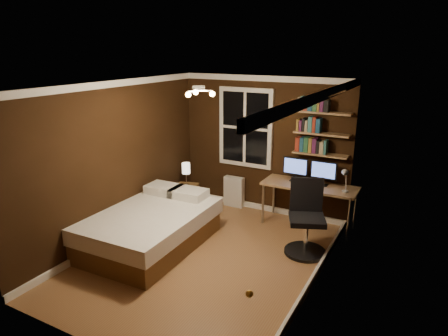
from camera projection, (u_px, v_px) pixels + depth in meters
The scene contains 24 objects.
floor at pixel (205, 258), 5.87m from camera, with size 4.20×4.20×0.00m, color brown.
wall_back at pixel (263, 145), 7.28m from camera, with size 3.20×0.04×2.50m, color black.
wall_left at pixel (116, 162), 6.23m from camera, with size 0.04×4.20×2.50m, color black.
wall_right at pixel (318, 197), 4.78m from camera, with size 0.04×4.20×2.50m, color black.
ceiling at pixel (203, 85), 5.14m from camera, with size 3.20×4.20×0.02m, color white.
window at pixel (246, 128), 7.32m from camera, with size 1.06×0.06×1.46m, color white.
door at pixel (268, 275), 3.54m from camera, with size 0.03×0.82×2.05m, color black, non-canonical shape.
door_knob at pixel (249, 294), 3.32m from camera, with size 0.06×0.06×0.06m, color gold.
ceiling_fixture at pixel (199, 94), 5.09m from camera, with size 0.44×0.44×0.18m, color beige, non-canonical shape.
bookshelf_lower at pixel (320, 154), 6.68m from camera, with size 0.92×0.22×0.03m, color #9B704B.
books_row_lower at pixel (321, 147), 6.65m from camera, with size 0.48×0.16×0.23m, color maroon, non-canonical shape.
bookshelf_middle at pixel (322, 134), 6.58m from camera, with size 0.92×0.22×0.03m, color #9B704B.
books_row_middle at pixel (322, 126), 6.54m from camera, with size 0.42×0.16×0.23m, color navy, non-canonical shape.
bookshelf_upper at pixel (323, 113), 6.48m from camera, with size 0.92×0.22×0.03m, color #9B704B.
books_row_upper at pixel (324, 105), 6.44m from camera, with size 0.48×0.16×0.23m, color #265936, non-canonical shape.
bed at pixel (150, 227), 6.17m from camera, with size 1.56×2.13×0.71m.
nightstand at pixel (187, 197), 7.55m from camera, with size 0.39×0.39×0.49m, color brown.
bedside_lamp at pixel (186, 174), 7.42m from camera, with size 0.15×0.15×0.43m, color beige, non-canonical shape.
radiator at pixel (234, 192), 7.71m from camera, with size 0.39×0.14×0.59m, color silver.
desk at pixel (309, 188), 6.72m from camera, with size 1.58×0.59×0.75m.
monitor_left at pixel (295, 169), 6.84m from camera, with size 0.44×0.12×0.42m, color black, non-canonical shape.
monitor_right at pixel (323, 173), 6.62m from camera, with size 0.44×0.12×0.42m, color black, non-canonical shape.
desk_lamp at pixel (345, 180), 6.25m from camera, with size 0.14×0.32×0.44m, color silver, non-canonical shape.
office_chair at pixel (306, 225), 5.92m from camera, with size 0.66×0.66×1.12m.
Camera 1 is at (2.72, -4.48, 2.96)m, focal length 32.00 mm.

